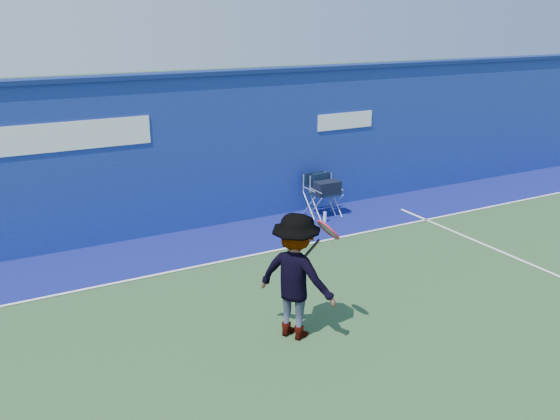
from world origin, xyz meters
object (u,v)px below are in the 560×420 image
directors_chair_left (326,199)px  tennis_player (296,276)px  water_bottle (325,217)px  directors_chair_right (319,202)px

directors_chair_left → tennis_player: size_ratio=0.52×
directors_chair_left → water_bottle: size_ratio=4.06×
directors_chair_left → water_bottle: directors_chair_left is taller
tennis_player → directors_chair_left: bearing=52.9°
directors_chair_right → water_bottle: directors_chair_right is taller
water_bottle → tennis_player: bearing=-127.3°
water_bottle → directors_chair_left: bearing=55.2°
water_bottle → tennis_player: tennis_player is taller
directors_chair_left → directors_chair_right: (-0.08, 0.13, -0.10)m
directors_chair_left → directors_chair_right: bearing=122.1°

